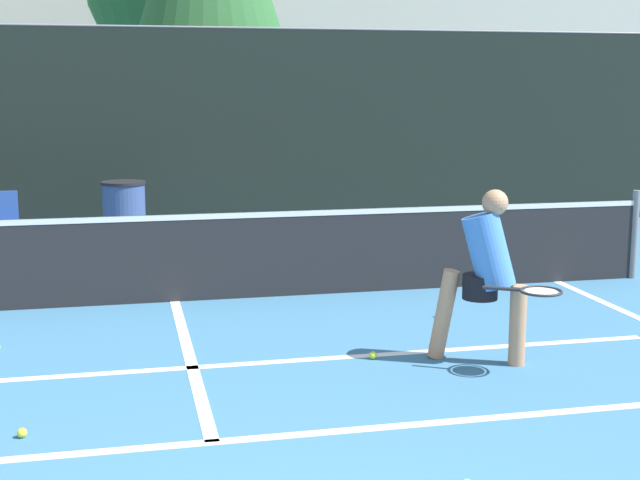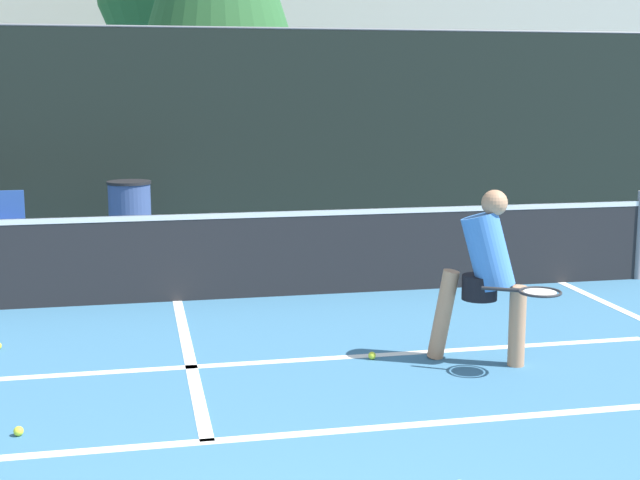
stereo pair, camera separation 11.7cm
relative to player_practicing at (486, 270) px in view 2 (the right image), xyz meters
The scene contains 12 objects.
court_baseline_near 2.83m from the player_practicing, 153.11° to the right, with size 11.00×0.10×0.01m, color white.
court_service_line 2.57m from the player_practicing, behind, with size 8.25×0.10×0.01m, color white.
court_center_mark 2.65m from the player_practicing, 162.84° to the left, with size 0.10×3.95×0.01m, color white.
net 3.65m from the player_practicing, 131.64° to the left, with size 11.09×0.09×1.07m.
fence_back 7.68m from the player_practicing, 108.47° to the left, with size 24.00×0.06×3.20m.
player_practicing is the anchor object (origin of this frame).
tennis_ball_scattered_1 1.66m from the player_practicing, 84.43° to the left, with size 0.07×0.07×0.07m, color #D1E033.
tennis_ball_scattered_4 3.83m from the player_practicing, 166.61° to the right, with size 0.07×0.07×0.07m, color #D1E033.
tennis_ball_scattered_5 1.21m from the player_practicing, 162.81° to the left, with size 0.07×0.07×0.07m, color #D1E033.
trash_bin 6.80m from the player_practicing, 115.35° to the left, with size 0.63×0.63×0.96m.
parked_car 9.88m from the player_practicing, 91.13° to the left, with size 1.79×4.29×1.35m.
building_far 21.71m from the player_practicing, 96.45° to the left, with size 36.00×2.40×6.85m, color beige.
Camera 2 is at (-0.41, -2.87, 2.31)m, focal length 50.00 mm.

